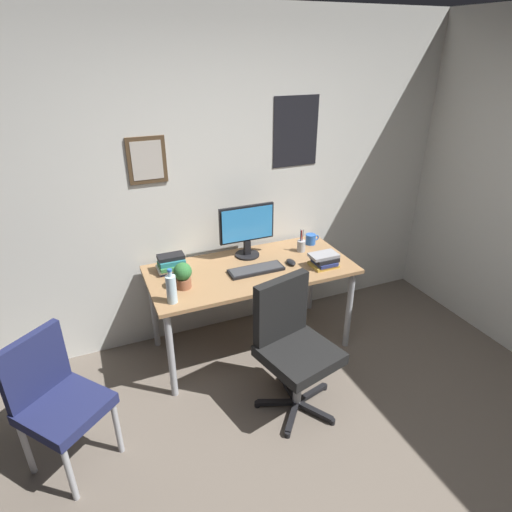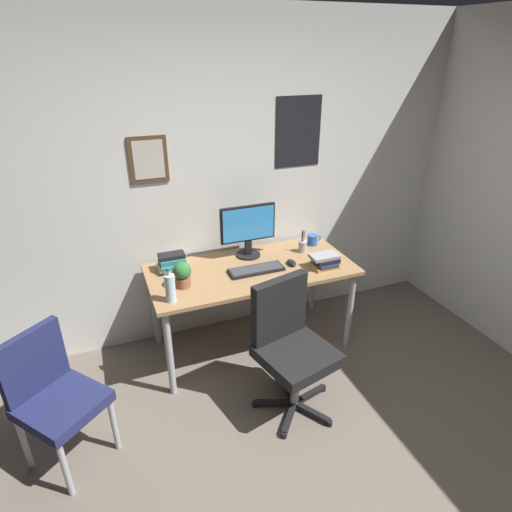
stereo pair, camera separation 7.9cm
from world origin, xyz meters
TOP-DOWN VIEW (x-y plane):
  - wall_back at (-0.00, 2.15)m, footprint 4.40×0.10m
  - desk at (0.13, 1.69)m, footprint 1.60×0.75m
  - office_chair at (0.14, 1.00)m, footprint 0.58×0.58m
  - side_chair at (-1.33, 1.10)m, footprint 0.59×0.59m
  - monitor at (0.19, 1.91)m, footprint 0.46×0.20m
  - keyboard at (0.15, 1.63)m, footprint 0.43×0.15m
  - computer_mouse at (0.45, 1.63)m, footprint 0.06×0.11m
  - water_bottle at (-0.55, 1.44)m, footprint 0.07×0.07m
  - coffee_mug_near at (0.79, 1.91)m, footprint 0.13×0.09m
  - potted_plant at (-0.43, 1.61)m, footprint 0.13×0.13m
  - pen_cup at (0.64, 1.81)m, footprint 0.07×0.07m
  - book_stack_left at (-0.45, 1.89)m, footprint 0.22×0.17m
  - book_stack_right at (0.67, 1.50)m, footprint 0.22×0.17m

SIDE VIEW (x-z plane):
  - side_chair at x=-1.33m, z-range 0.06..0.94m
  - office_chair at x=0.14m, z-range 0.05..1.00m
  - desk at x=0.13m, z-range 0.30..1.04m
  - keyboard at x=0.15m, z-range 0.75..0.77m
  - computer_mouse at x=0.45m, z-range 0.75..0.78m
  - coffee_mug_near at x=0.79m, z-range 0.75..0.84m
  - book_stack_right at x=0.67m, z-range 0.75..0.85m
  - pen_cup at x=0.64m, z-range 0.70..0.90m
  - book_stack_left at x=-0.45m, z-range 0.74..0.87m
  - potted_plant at x=-0.43m, z-range 0.75..0.95m
  - water_bottle at x=-0.55m, z-range 0.73..0.98m
  - monitor at x=0.19m, z-range 0.77..1.20m
  - wall_back at x=0.00m, z-range 0.00..2.60m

